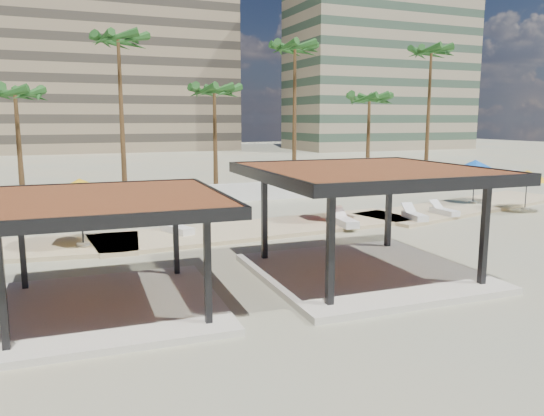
{
  "coord_description": "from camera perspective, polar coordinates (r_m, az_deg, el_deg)",
  "views": [
    {
      "loc": [
        -7.32,
        -16.33,
        5.33
      ],
      "look_at": [
        1.65,
        5.18,
        1.4
      ],
      "focal_mm": 35.0,
      "sensor_mm": 36.0,
      "label": 1
    }
  ],
  "objects": [
    {
      "name": "umbrella_b",
      "position": [
        22.77,
        -19.95,
        2.03
      ],
      "size": [
        3.68,
        3.68,
        2.78
      ],
      "rotation": [
        0.0,
        0.0,
        0.2
      ],
      "color": "beige",
      "rests_on": "promenade"
    },
    {
      "name": "promenade",
      "position": [
        26.27,
        -1.39,
        -2.0
      ],
      "size": [
        44.45,
        7.97,
        0.24
      ],
      "color": "#C6B284",
      "rests_on": "ground"
    },
    {
      "name": "boundary_wall",
      "position": [
        33.48,
        -9.79,
        1.31
      ],
      "size": [
        56.0,
        0.3,
        1.2
      ],
      "primitive_type": "cube",
      "color": "silver",
      "rests_on": "ground"
    },
    {
      "name": "umbrella_e",
      "position": [
        33.55,
        25.78,
        3.15
      ],
      "size": [
        3.02,
        3.02,
        2.27
      ],
      "rotation": [
        0.0,
        0.0,
        0.2
      ],
      "color": "beige",
      "rests_on": "promenade"
    },
    {
      "name": "umbrella_d",
      "position": [
        34.82,
        21.01,
        4.25
      ],
      "size": [
        3.47,
        3.47,
        2.68
      ],
      "rotation": [
        0.0,
        0.0,
        0.17
      ],
      "color": "beige",
      "rests_on": "promenade"
    },
    {
      "name": "lounger_a",
      "position": [
        24.67,
        -10.18,
        -2.2
      ],
      "size": [
        1.28,
        2.06,
        0.74
      ],
      "rotation": [
        0.0,
        0.0,
        1.93
      ],
      "color": "silver",
      "rests_on": "promenade"
    },
    {
      "name": "pavilion_central",
      "position": [
        18.16,
        10.02,
        -0.39
      ],
      "size": [
        7.62,
        7.62,
        3.75
      ],
      "rotation": [
        0.0,
        0.0,
        -0.03
      ],
      "color": "beige",
      "rests_on": "ground"
    },
    {
      "name": "palm_g",
      "position": [
        41.13,
        10.43,
        11.17
      ],
      "size": [
        3.0,
        3.0,
        7.66
      ],
      "color": "brown",
      "rests_on": "ground"
    },
    {
      "name": "ground",
      "position": [
        18.67,
        1.46,
        -7.02
      ],
      "size": [
        200.0,
        200.0,
        0.0
      ],
      "primitive_type": "plane",
      "color": "tan",
      "rests_on": "ground"
    },
    {
      "name": "palm_d",
      "position": [
        35.77,
        -16.2,
        16.33
      ],
      "size": [
        3.0,
        3.0,
        11.05
      ],
      "color": "brown",
      "rests_on": "ground"
    },
    {
      "name": "pavilion_west",
      "position": [
        15.38,
        -17.49,
        -3.55
      ],
      "size": [
        6.75,
        6.75,
        3.28
      ],
      "rotation": [
        0.0,
        0.0,
        -0.05
      ],
      "color": "beige",
      "rests_on": "ground"
    },
    {
      "name": "palm_c",
      "position": [
        34.49,
        -25.9,
        10.67
      ],
      "size": [
        3.0,
        3.0,
        7.63
      ],
      "color": "brown",
      "rests_on": "ground"
    },
    {
      "name": "building_mid",
      "position": [
        95.42,
        -16.27,
        14.57
      ],
      "size": [
        38.0,
        16.0,
        30.4
      ],
      "color": "#847259",
      "rests_on": "ground"
    },
    {
      "name": "lounger_c",
      "position": [
        28.56,
        15.07,
        -0.79
      ],
      "size": [
        0.94,
        2.01,
        0.73
      ],
      "rotation": [
        0.0,
        0.0,
        1.4
      ],
      "color": "silver",
      "rests_on": "promenade"
    },
    {
      "name": "palm_h",
      "position": [
        45.38,
        16.74,
        15.22
      ],
      "size": [
        3.0,
        3.0,
        11.41
      ],
      "color": "brown",
      "rests_on": "ground"
    },
    {
      "name": "umbrella_c",
      "position": [
        27.11,
        6.41,
        3.51
      ],
      "size": [
        3.92,
        3.92,
        2.69
      ],
      "rotation": [
        0.0,
        0.0,
        0.37
      ],
      "color": "beige",
      "rests_on": "promenade"
    },
    {
      "name": "lounger_b",
      "position": [
        26.22,
        7.76,
        -1.41
      ],
      "size": [
        0.92,
        2.19,
        0.81
      ],
      "rotation": [
        0.0,
        0.0,
        1.46
      ],
      "color": "silver",
      "rests_on": "promenade"
    },
    {
      "name": "building_east",
      "position": [
        99.9,
        11.64,
        16.24
      ],
      "size": [
        32.0,
        15.0,
        36.4
      ],
      "color": "gray",
      "rests_on": "ground"
    },
    {
      "name": "palm_f",
      "position": [
        38.81,
        2.48,
        16.21
      ],
      "size": [
        3.0,
        3.0,
        11.11
      ],
      "color": "brown",
      "rests_on": "ground"
    },
    {
      "name": "lounger_d",
      "position": [
        30.43,
        18.0,
        -0.33
      ],
      "size": [
        0.68,
        1.87,
        0.7
      ],
      "rotation": [
        0.0,
        0.0,
        1.61
      ],
      "color": "silver",
      "rests_on": "promenade"
    },
    {
      "name": "palm_e",
      "position": [
        36.26,
        -6.22,
        12.04
      ],
      "size": [
        3.0,
        3.0,
        8.02
      ],
      "color": "brown",
      "rests_on": "ground"
    }
  ]
}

